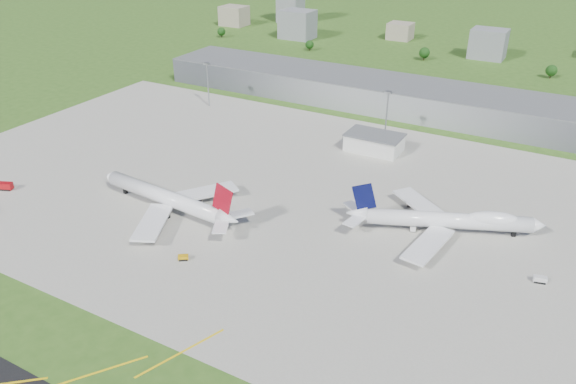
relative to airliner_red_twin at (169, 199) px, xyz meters
The scene contains 20 objects.
ground 150.25m from the airliner_red_twin, 75.17° to the left, with size 1400.00×1400.00×0.00m, color #33571B.
apron 60.08m from the airliner_red_twin, 35.97° to the left, with size 360.00×190.00×0.08m, color gray.
terminal 164.72m from the airliner_red_twin, 76.50° to the left, with size 300.00×42.00×15.00m, color gray.
ops_building 106.78m from the airliner_red_twin, 63.02° to the left, with size 26.00×16.00×8.00m, color silver.
mast_west 126.80m from the airliner_red_twin, 119.20° to the left, with size 3.50×2.00×25.90m.
mast_center 120.98m from the airliner_red_twin, 66.26° to the left, with size 3.50×2.00×25.90m.
airliner_red_twin is the anchor object (origin of this frame).
airliner_blue_quad 106.63m from the airliner_red_twin, 20.26° to the left, with size 68.44×52.07×18.76m.
crash_tender 75.38m from the airliner_red_twin, 164.66° to the right, with size 6.83×4.96×3.27m.
tug_yellow 36.08m from the airliner_red_twin, 43.19° to the right, with size 3.97×3.62×1.74m.
van_white_near 94.28m from the airliner_red_twin, 20.31° to the left, with size 3.45×4.92×2.33m.
van_white_far 136.00m from the airliner_red_twin, ahead, with size 4.54×2.88×2.22m.
bldg_far_w 363.73m from the airliner_red_twin, 119.95° to the left, with size 24.00×20.00×18.00m, color gray.
bldg_w 312.21m from the airliner_red_twin, 108.99° to the left, with size 28.00×22.00×24.00m, color slate.
bldg_cw 335.85m from the airliner_red_twin, 93.68° to the left, with size 20.00×18.00×14.00m, color gray.
bldg_c 310.75m from the airliner_red_twin, 79.16° to the left, with size 26.00×20.00×22.00m, color slate.
tree_far_w 310.50m from the airliner_red_twin, 121.35° to the left, with size 7.20×7.20×8.80m.
tree_w 269.82m from the airliner_red_twin, 105.38° to the left, with size 6.75×6.75×8.25m.
tree_c 275.77m from the airliner_red_twin, 86.17° to the left, with size 8.10×8.10×9.90m.
tree_e 291.11m from the airliner_red_twin, 68.13° to the left, with size 7.65×7.65×9.35m.
Camera 1 is at (96.27, -141.10, 109.82)m, focal length 35.00 mm.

